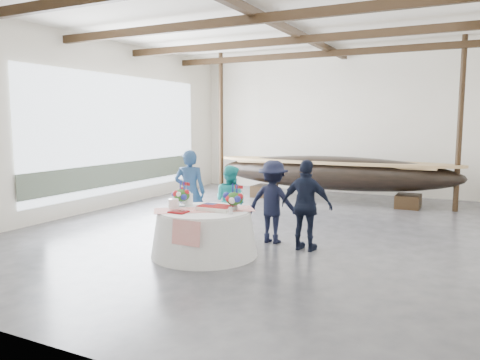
% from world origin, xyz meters
% --- Properties ---
extents(floor, '(10.00, 12.00, 0.01)m').
position_xyz_m(floor, '(0.00, 0.00, 0.00)').
color(floor, '#3D3D42').
rests_on(floor, ground).
extents(wall_back, '(10.00, 0.02, 4.50)m').
position_xyz_m(wall_back, '(0.00, 6.00, 2.25)').
color(wall_back, silver).
rests_on(wall_back, ground).
extents(wall_front, '(10.00, 0.02, 4.50)m').
position_xyz_m(wall_front, '(0.00, -6.00, 2.25)').
color(wall_front, silver).
rests_on(wall_front, ground).
extents(wall_left, '(0.02, 12.00, 4.50)m').
position_xyz_m(wall_left, '(-5.00, 0.00, 2.25)').
color(wall_left, silver).
rests_on(wall_left, ground).
extents(ceiling, '(10.00, 12.00, 0.01)m').
position_xyz_m(ceiling, '(0.00, 0.00, 4.50)').
color(ceiling, white).
rests_on(ceiling, wall_back).
extents(pavilion_structure, '(9.80, 11.76, 4.50)m').
position_xyz_m(pavilion_structure, '(0.00, 0.72, 4.00)').
color(pavilion_structure, black).
rests_on(pavilion_structure, ground).
extents(open_bay, '(0.03, 7.00, 3.20)m').
position_xyz_m(open_bay, '(-4.95, 1.00, 1.83)').
color(open_bay, silver).
rests_on(open_bay, ground).
extents(longboat_display, '(7.15, 1.43, 1.34)m').
position_xyz_m(longboat_display, '(0.18, 4.04, 0.86)').
color(longboat_display, black).
rests_on(longboat_display, ground).
extents(banquet_table, '(1.87, 1.87, 0.80)m').
position_xyz_m(banquet_table, '(-0.30, -2.35, 0.40)').
color(banquet_table, silver).
rests_on(banquet_table, ground).
extents(tabletop_items, '(1.73, 1.46, 0.40)m').
position_xyz_m(tabletop_items, '(-0.35, -2.22, 0.95)').
color(tabletop_items, red).
rests_on(tabletop_items, banquet_table).
extents(guest_woman_blue, '(0.76, 0.64, 1.76)m').
position_xyz_m(guest_woman_blue, '(-1.37, -1.15, 0.88)').
color(guest_woman_blue, navy).
rests_on(guest_woman_blue, ground).
extents(guest_woman_teal, '(0.80, 0.67, 1.46)m').
position_xyz_m(guest_woman_teal, '(-0.54, -0.93, 0.73)').
color(guest_woman_teal, '#21ABAC').
rests_on(guest_woman_teal, ground).
extents(guest_man_left, '(1.04, 0.61, 1.60)m').
position_xyz_m(guest_man_left, '(0.45, -1.02, 0.80)').
color(guest_man_left, black).
rests_on(guest_man_left, ground).
extents(guest_man_right, '(1.00, 0.48, 1.66)m').
position_xyz_m(guest_man_right, '(1.21, -1.27, 0.83)').
color(guest_man_right, black).
rests_on(guest_man_right, ground).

